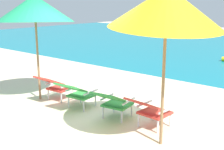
# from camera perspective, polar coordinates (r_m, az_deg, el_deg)

# --- Properties ---
(ground_plane) EXTENTS (40.00, 40.00, 0.00)m
(ground_plane) POSITION_cam_1_polar(r_m,az_deg,el_deg) (9.47, 13.14, -0.65)
(ground_plane) COLOR beige
(lounge_chair_far_left) EXTENTS (0.61, 0.92, 0.68)m
(lounge_chair_far_left) POSITION_cam_1_polar(r_m,az_deg,el_deg) (7.16, -10.94, -1.89)
(lounge_chair_far_left) COLOR red
(lounge_chair_far_left) RESTS_ON ground_plane
(lounge_chair_near_left) EXTENTS (0.62, 0.92, 0.68)m
(lounge_chair_near_left) POSITION_cam_1_polar(r_m,az_deg,el_deg) (6.53, -6.84, -3.27)
(lounge_chair_near_left) COLOR #338E3D
(lounge_chair_near_left) RESTS_ON ground_plane
(lounge_chair_near_right) EXTENTS (0.66, 0.94, 0.68)m
(lounge_chair_near_right) POSITION_cam_1_polar(r_m,az_deg,el_deg) (5.89, 0.22, -5.09)
(lounge_chair_near_right) COLOR #338E3D
(lounge_chair_near_right) RESTS_ON ground_plane
(lounge_chair_far_right) EXTENTS (0.59, 0.91, 0.68)m
(lounge_chair_far_right) POSITION_cam_1_polar(r_m,az_deg,el_deg) (5.52, 7.29, -6.54)
(lounge_chair_far_right) COLOR red
(lounge_chair_far_right) RESTS_ON ground_plane
(beach_umbrella_left) EXTENTS (2.58, 2.57, 2.55)m
(beach_umbrella_left) POSITION_cam_1_polar(r_m,az_deg,el_deg) (7.15, -14.74, 12.34)
(beach_umbrella_left) COLOR olive
(beach_umbrella_left) RESTS_ON ground_plane
(beach_umbrella_right) EXTENTS (2.44, 2.42, 2.62)m
(beach_umbrella_right) POSITION_cam_1_polar(r_m,az_deg,el_deg) (4.62, 10.51, 12.74)
(beach_umbrella_right) COLOR olive
(beach_umbrella_right) RESTS_ON ground_plane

